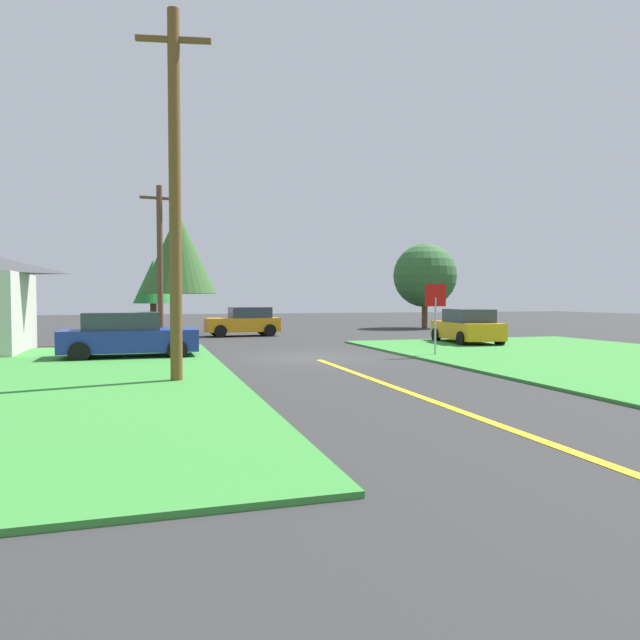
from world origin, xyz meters
name	(u,v)px	position (x,y,z in m)	size (l,w,h in m)	color
ground_plane	(311,357)	(0.00, 0.00, 0.00)	(120.00, 120.00, 0.00)	#2F2F2F
grass_verge_right	(610,360)	(9.36, -4.00, 0.04)	(12.00, 20.00, 0.08)	#398837
lane_stripe_center	(408,392)	(0.00, -8.00, 0.01)	(0.20, 14.00, 0.01)	yellow
stop_sign	(435,305)	(4.36, -1.08, 1.86)	(0.81, 0.07, 2.62)	#9EA0A8
car_approaching_junction	(244,322)	(-0.45, 12.21, 0.80)	(4.13, 2.11, 1.62)	orange
parked_car_near_building	(128,336)	(-6.26, 1.39, 0.81)	(4.58, 2.08, 1.62)	navy
car_on_crossroad	(467,327)	(8.48, 3.55, 0.80)	(2.36, 4.28, 1.62)	orange
utility_pole_near	(175,193)	(-4.89, -5.05, 4.68)	(1.79, 0.45, 9.11)	brown
utility_pole_mid	(160,261)	(-5.03, 8.80, 3.88)	(1.80, 0.28, 7.49)	brown
oak_tree_left	(179,253)	(-3.79, 16.65, 4.93)	(4.59, 4.59, 7.47)	brown
pine_tree_center	(425,276)	(13.32, 17.22, 3.74)	(4.50, 4.50, 6.00)	brown
oak_tree_right	(153,282)	(-5.29, 21.90, 3.25)	(2.75, 2.75, 4.79)	brown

